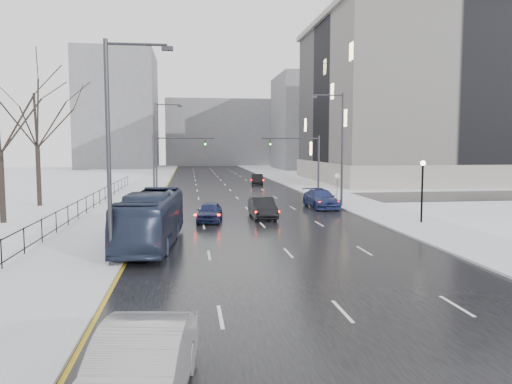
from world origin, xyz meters
name	(u,v)px	position (x,y,z in m)	size (l,w,h in m)	color
road	(229,189)	(0.00, 60.00, 0.02)	(16.00, 150.00, 0.04)	black
cross_road	(238,199)	(0.00, 48.00, 0.02)	(130.00, 10.00, 0.04)	black
sidewalk_left	(144,189)	(-10.50, 60.00, 0.08)	(5.00, 150.00, 0.16)	silver
sidewalk_right	(310,188)	(10.50, 60.00, 0.08)	(5.00, 150.00, 0.16)	silver
park_strip	(63,191)	(-20.00, 60.00, 0.06)	(14.00, 150.00, 0.12)	white
tree_park_d	(4,224)	(-17.80, 34.00, 0.00)	(8.75, 8.75, 12.50)	black
tree_park_e	(40,207)	(-18.20, 44.00, 0.00)	(9.45, 9.45, 13.50)	black
iron_fence	(60,218)	(-13.00, 30.00, 0.91)	(0.06, 70.00, 1.30)	black
streetlight_r_mid	(340,144)	(8.17, 40.00, 5.62)	(2.95, 0.25, 10.00)	#2D2D33
streetlight_l_near	(114,142)	(-8.17, 20.00, 5.62)	(2.95, 0.25, 10.00)	#2D2D33
streetlight_l_far	(158,144)	(-8.17, 52.00, 5.62)	(2.95, 0.25, 10.00)	#2D2D33
lamppost_r_mid	(422,182)	(11.00, 30.00, 2.94)	(0.36, 0.36, 4.28)	black
mast_signal_right	(309,159)	(7.33, 48.00, 4.11)	(6.10, 0.33, 6.50)	#2D2D33
mast_signal_left	(165,159)	(-7.33, 48.00, 4.11)	(6.10, 0.33, 6.50)	#2D2D33
no_uturn_sign	(337,179)	(9.20, 44.00, 2.30)	(0.60, 0.06, 2.70)	#2D2D33
civic_building	(445,109)	(35.00, 72.00, 11.21)	(41.00, 31.00, 24.80)	gray
bldg_far_right	(327,123)	(28.00, 115.00, 11.00)	(24.00, 20.00, 22.00)	slate
bldg_far_left	(118,111)	(-22.00, 125.00, 14.00)	(18.00, 22.00, 28.00)	slate
bldg_far_center	(220,133)	(4.00, 140.00, 9.00)	(30.00, 18.00, 18.00)	slate
sedan_left_near	(140,369)	(-5.98, 7.67, 0.89)	(1.80, 5.16, 1.70)	#959498
bus	(151,219)	(-7.00, 24.97, 1.50)	(2.45, 10.48, 2.92)	#242E46
sedan_center_near	(210,212)	(-3.50, 33.08, 0.74)	(1.66, 4.13, 1.41)	#181E48
sedan_right_near	(263,208)	(0.50, 34.31, 0.81)	(1.64, 4.70, 1.55)	black
sedan_right_far	(321,199)	(6.47, 39.72, 0.83)	(2.23, 5.47, 1.59)	navy
sedan_right_distant	(257,179)	(4.50, 66.35, 0.77)	(1.55, 4.43, 1.46)	black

